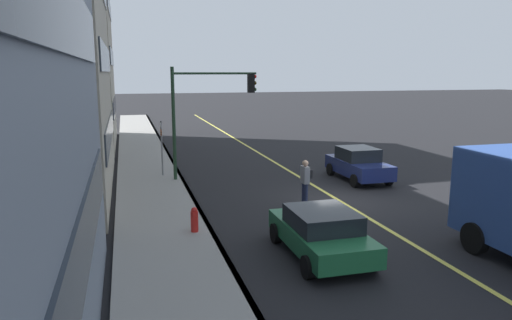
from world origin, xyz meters
name	(u,v)px	position (x,y,z in m)	size (l,w,h in m)	color
ground	(338,200)	(0.00, 0.00, 0.00)	(200.00, 200.00, 0.00)	black
sidewalk_slab	(159,212)	(0.00, 7.12, 0.07)	(80.00, 3.04, 0.15)	gray
curb_edge	(198,209)	(0.00, 5.67, 0.07)	(80.00, 0.16, 0.15)	slate
lane_stripe_center	(338,200)	(0.00, 0.00, 0.01)	(80.00, 0.16, 0.01)	#D8CC4C
car_green	(321,232)	(-5.32, 3.02, 0.71)	(3.98, 2.00, 1.36)	#1E6038
car_navy	(358,164)	(3.07, -2.49, 0.78)	(3.96, 1.90, 1.55)	navy
pedestrian_with_backpack	(305,179)	(-0.39, 1.57, 1.05)	(0.43, 0.37, 1.78)	#262D4C
traffic_light_mast	(207,103)	(4.85, 4.43, 3.67)	(0.28, 4.01, 5.33)	#1E3823
street_sign_post	(162,145)	(5.93, 6.50, 1.65)	(0.60, 0.08, 2.80)	slate
fire_hydrant	(194,222)	(-2.73, 6.19, 0.47)	(0.24, 0.24, 0.94)	red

